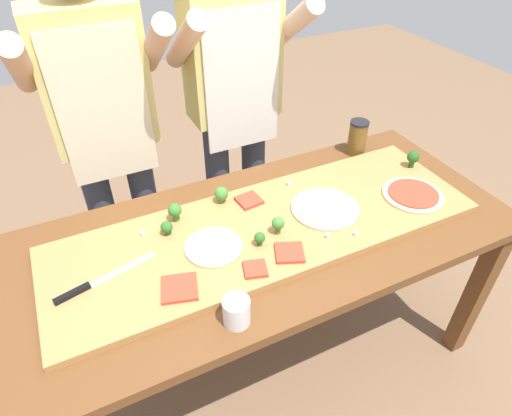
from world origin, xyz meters
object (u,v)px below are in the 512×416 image
Objects in this scene: broccoli_floret_front_left at (175,211)px; cheese_crumble_c at (328,236)px; cheese_crumble_a at (143,234)px; cheese_crumble_b at (356,234)px; pizza_whole_tomato_red at (413,194)px; pizza_slice_far_left at (289,253)px; broccoli_floret_back_left at (413,158)px; cook_left at (104,121)px; cheese_crumble_d at (290,183)px; broccoli_floret_center_left at (278,224)px; broccoli_floret_back_mid at (167,227)px; flour_cup at (237,312)px; broccoli_floret_center_right at (260,238)px; pizza_whole_cheese_artichoke at (325,208)px; broccoli_floret_front_mid at (221,194)px; cook_right at (234,95)px; pizza_slice_near_right at (255,269)px; pizza_slice_near_left at (180,288)px; chefs_knife at (92,284)px; pizza_whole_white_garlic at (214,247)px; prep_table at (267,251)px; sauce_jar at (357,137)px; pizza_slice_center at (249,200)px.

broccoli_floret_front_left is 4.89× the size of cheese_crumble_c.
cheese_crumble_b is (0.66, -0.32, -0.00)m from cheese_crumble_a.
pizza_whole_tomato_red is 0.43m from cheese_crumble_c.
cheese_crumble_a is (-0.41, 0.30, 0.00)m from pizza_slice_far_left.
cook_left is at bearing 151.62° from broccoli_floret_back_left.
cheese_crumble_d is at bearing 99.41° from cheese_crumble_b.
broccoli_floret_center_left is at bearing 145.90° from cheese_crumble_c.
flour_cup reaches higher than broccoli_floret_back_mid.
flour_cup reaches higher than broccoli_floret_center_right.
pizza_whole_tomato_red is at bearing 14.64° from flour_cup.
pizza_slice_far_left is 0.06× the size of cook_left.
cheese_crumble_c is at bearing 4.56° from pizza_slice_far_left.
broccoli_floret_front_mid reaches higher than pizza_whole_cheese_artichoke.
broccoli_floret_center_left is 0.04× the size of cook_right.
broccoli_floret_center_right is (0.26, -0.19, 0.00)m from broccoli_floret_back_mid.
cheese_crumble_c is at bearing -172.55° from pizza_whole_tomato_red.
cook_left is (-0.34, 0.76, 0.15)m from broccoli_floret_center_right.
pizza_slice_near_right is at bearing -163.73° from broccoli_floret_back_left.
broccoli_floret_front_left is 0.55m from cheese_crumble_c.
cheese_crumble_d is (0.18, 0.23, -0.03)m from broccoli_floret_center_left.
pizza_whole_tomato_red is at bearing -129.37° from broccoli_floret_back_left.
pizza_slice_near_left is at bearing -166.01° from broccoli_floret_center_left.
broccoli_floret_center_left is at bearing 151.45° from cheese_crumble_b.
pizza_whole_white_garlic is at bearing -1.45° from chefs_knife.
cheese_crumble_a is (0.20, 0.16, 0.00)m from chefs_knife.
broccoli_floret_front_mid is at bearing 10.39° from cheese_crumble_a.
pizza_slice_near_right is at bearing -61.78° from pizza_whole_white_garlic.
broccoli_floret_back_left reaches higher than broccoli_floret_center_left.
flour_cup reaches higher than chefs_knife.
prep_table is 0.43m from flour_cup.
broccoli_floret_center_right is at bearing -32.49° from cheese_crumble_a.
pizza_slice_near_left is (-0.96, -0.06, -0.00)m from pizza_whole_tomato_red.
pizza_slice_near_left is at bearing -82.63° from cheese_crumble_a.
broccoli_floret_back_mid is 0.38m from broccoli_floret_center_left.
cheese_crumble_c reaches higher than pizza_slice_far_left.
pizza_whole_cheese_artichoke is 0.50m from broccoli_floret_back_left.
cheese_crumble_a is at bearing -170.94° from sauce_jar.
cheese_crumble_d is at bearing 7.59° from pizza_slice_center.
pizza_whole_cheese_artichoke is 0.58m from broccoli_floret_back_mid.
pizza_slice_near_left is at bearing -142.50° from pizza_whole_white_garlic.
cook_left reaches higher than broccoli_floret_front_left.
broccoli_floret_back_left is 4.16× the size of cheese_crumble_d.
chefs_knife is at bearing -106.44° from cook_left.
cheese_crumble_a is (-0.20, 0.17, 0.00)m from pizza_whole_white_garlic.
pizza_slice_center is 0.29m from broccoli_floret_front_left.
broccoli_floret_front_left is 1.34× the size of broccoli_floret_back_mid.
pizza_whole_tomato_red is 0.74m from broccoli_floret_front_mid.
chefs_knife is at bearing 139.84° from flour_cup.
broccoli_floret_front_mid is 0.04× the size of cook_right.
cheese_crumble_b is (0.25, -0.33, 0.00)m from pizza_slice_center.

